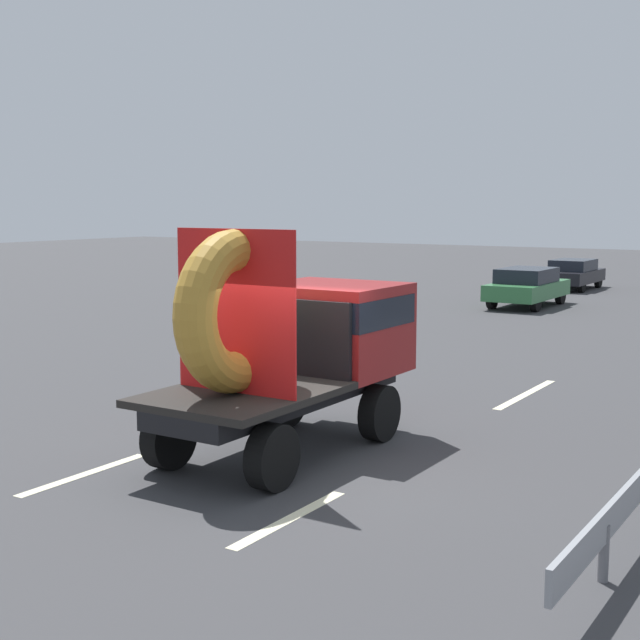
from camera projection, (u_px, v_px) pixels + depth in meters
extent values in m
plane|color=#38383A|center=(283.00, 465.00, 12.00)|extent=(120.00, 120.00, 0.00)
cylinder|color=black|center=(286.00, 399.00, 14.12)|extent=(0.28, 0.84, 0.84)
cylinder|color=black|center=(380.00, 413.00, 13.21)|extent=(0.28, 0.84, 0.84)
cylinder|color=black|center=(169.00, 438.00, 11.82)|extent=(0.28, 0.84, 0.84)
cylinder|color=black|center=(272.00, 457.00, 10.91)|extent=(0.28, 0.84, 0.84)
cube|color=black|center=(282.00, 395.00, 12.50)|extent=(1.30, 4.44, 0.25)
cube|color=maroon|center=(331.00, 328.00, 13.50)|extent=(2.00, 1.79, 1.35)
cube|color=black|center=(330.00, 309.00, 13.42)|extent=(2.02, 1.70, 0.44)
cube|color=black|center=(243.00, 394.00, 11.73)|extent=(2.00, 2.65, 0.10)
cube|color=black|center=(297.00, 337.00, 12.72)|extent=(1.80, 0.08, 1.10)
torus|color=#B7842D|center=(235.00, 312.00, 11.46)|extent=(0.54, 2.14, 2.14)
cube|color=red|center=(235.00, 312.00, 11.46)|extent=(1.90, 0.03, 2.14)
cylinder|color=black|center=(519.00, 293.00, 31.87)|extent=(0.21, 0.62, 0.62)
cylinder|color=black|center=(560.00, 295.00, 31.07)|extent=(0.21, 0.62, 0.62)
cylinder|color=black|center=(492.00, 300.00, 29.70)|extent=(0.21, 0.62, 0.62)
cylinder|color=black|center=(536.00, 302.00, 28.89)|extent=(0.21, 0.62, 0.62)
cube|color=#33723F|center=(527.00, 290.00, 30.35)|extent=(1.74, 4.07, 0.53)
cube|color=black|center=(527.00, 275.00, 30.20)|extent=(1.57, 2.28, 0.48)
cylinder|color=slate|center=(604.00, 553.00, 8.29)|extent=(0.10, 0.10, 0.55)
cube|color=beige|center=(84.00, 474.00, 11.60)|extent=(0.16, 2.15, 0.01)
cube|color=beige|center=(376.00, 376.00, 18.20)|extent=(0.16, 2.96, 0.01)
cube|color=beige|center=(290.00, 518.00, 9.97)|extent=(0.16, 2.14, 0.01)
cube|color=beige|center=(526.00, 394.00, 16.45)|extent=(0.16, 2.96, 0.01)
cylinder|color=black|center=(565.00, 279.00, 37.90)|extent=(0.20, 0.58, 0.58)
cylinder|color=black|center=(598.00, 281.00, 37.16)|extent=(0.20, 0.58, 0.58)
cylinder|color=black|center=(547.00, 284.00, 35.88)|extent=(0.20, 0.58, 0.58)
cylinder|color=black|center=(582.00, 285.00, 35.14)|extent=(0.20, 0.58, 0.58)
cube|color=black|center=(573.00, 276.00, 36.49)|extent=(1.62, 3.78, 0.49)
cube|color=black|center=(573.00, 265.00, 36.35)|extent=(1.46, 2.11, 0.45)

